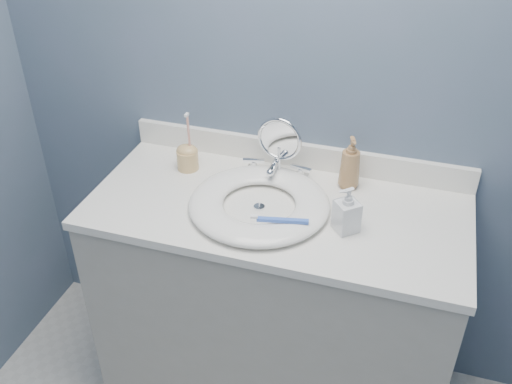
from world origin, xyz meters
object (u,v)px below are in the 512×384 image
at_px(soap_bottle_amber, 350,163).
at_px(soap_bottle_clear, 347,210).
at_px(toothbrush_holder, 187,156).
at_px(makeup_mirror, 279,146).

bearing_deg(soap_bottle_amber, soap_bottle_clear, -102.92).
bearing_deg(toothbrush_holder, soap_bottle_clear, -17.38).
xyz_separation_m(makeup_mirror, soap_bottle_amber, (0.24, 0.02, -0.03)).
distance_m(soap_bottle_amber, toothbrush_holder, 0.56).
bearing_deg(soap_bottle_clear, makeup_mirror, -169.81).
distance_m(makeup_mirror, soap_bottle_amber, 0.24).
bearing_deg(makeup_mirror, soap_bottle_clear, -32.93).
xyz_separation_m(soap_bottle_clear, toothbrush_holder, (-0.59, 0.19, -0.02)).
height_order(makeup_mirror, soap_bottle_clear, makeup_mirror).
distance_m(makeup_mirror, toothbrush_holder, 0.33).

